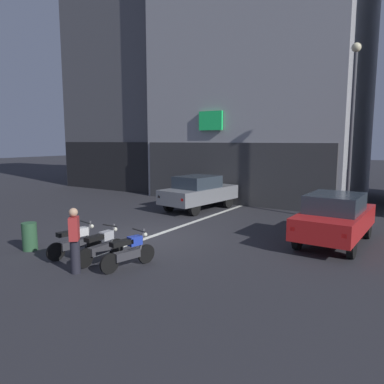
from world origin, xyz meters
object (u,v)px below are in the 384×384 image
Objects in this scene: car_grey_crossing_near at (199,192)px; trash_bin at (30,236)px; motorcycle_blue_row_centre at (129,251)px; car_red_parked_kerbside at (335,217)px; motorcycle_silver_row_left_mid at (102,245)px; street_lamp at (352,116)px; person_by_motorcycles at (75,240)px; motorcycle_white_row_leftmost at (75,241)px.

car_grey_crossing_near is 5.04× the size of trash_bin.
car_grey_crossing_near is at bearing 109.29° from motorcycle_blue_row_centre.
car_grey_crossing_near is 7.29m from car_red_parked_kerbside.
car_red_parked_kerbside is 7.30m from motorcycle_silver_row_left_mid.
trash_bin is (-7.35, -9.35, -3.84)m from street_lamp.
motorcycle_blue_row_centre is 0.98× the size of person_by_motorcycles.
person_by_motorcycles is (1.91, -8.96, -0.03)m from car_grey_crossing_near.
motorcycle_white_row_leftmost is 0.98m from motorcycle_silver_row_left_mid.
street_lamp is at bearing 57.77° from motorcycle_white_row_leftmost.
motorcycle_white_row_leftmost is at bearing -176.84° from motorcycle_blue_row_centre.
motorcycle_blue_row_centre is at bearing 1.38° from motorcycle_silver_row_left_mid.
street_lamp is at bearing 65.12° from person_by_motorcycles.
car_red_parked_kerbside is 4.87× the size of trash_bin.
motorcycle_silver_row_left_mid is (-4.71, -8.92, -3.80)m from street_lamp.
street_lamp is at bearing 51.84° from trash_bin.
motorcycle_white_row_leftmost is at bearing -122.23° from street_lamp.
motorcycle_white_row_leftmost and motorcycle_blue_row_centre have the same top height.
street_lamp is (6.51, 0.95, 3.38)m from car_grey_crossing_near.
car_grey_crossing_near is 2.57× the size of motorcycle_silver_row_left_mid.
car_grey_crossing_near is 8.43m from motorcycle_blue_row_centre.
car_red_parked_kerbside reaches higher than motorcycle_silver_row_left_mid.
street_lamp is 8.27× the size of trash_bin.
motorcycle_blue_row_centre is at bearing 49.23° from person_by_motorcycles.
motorcycle_silver_row_left_mid is 2.68m from trash_bin.
street_lamp is 11.44m from person_by_motorcycles.
street_lamp reaches higher than person_by_motorcycles.
motorcycle_white_row_leftmost is 1.47m from person_by_motorcycles.
person_by_motorcycles reaches higher than motorcycle_silver_row_left_mid.
car_grey_crossing_near is 2.61× the size of motorcycle_blue_row_centre.
motorcycle_blue_row_centre is at bearing 3.16° from motorcycle_white_row_leftmost.
street_lamp is 10.78m from motorcycle_silver_row_left_mid.
car_grey_crossing_near is 0.61× the size of street_lamp.
person_by_motorcycles is (0.11, -0.99, 0.40)m from motorcycle_silver_row_left_mid.
street_lamp is at bearing 67.29° from motorcycle_blue_row_centre.
trash_bin is at bearing -170.83° from motorcycle_silver_row_left_mid.
motorcycle_silver_row_left_mid is (-4.99, -5.31, -0.43)m from car_red_parked_kerbside.
person_by_motorcycles is at bearing -77.96° from car_grey_crossing_near.
motorcycle_silver_row_left_mid is at bearing -117.81° from street_lamp.
car_red_parked_kerbside is at bearing 42.16° from motorcycle_white_row_leftmost.
street_lamp is 4.28× the size of motorcycle_blue_row_centre.
person_by_motorcycles reaches higher than trash_bin.
motorcycle_white_row_leftmost is 1.00× the size of motorcycle_blue_row_centre.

